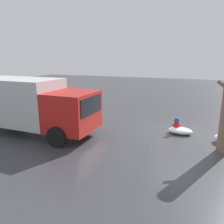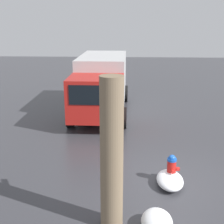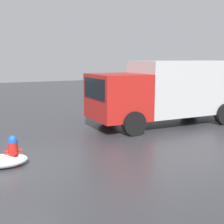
# 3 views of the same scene
# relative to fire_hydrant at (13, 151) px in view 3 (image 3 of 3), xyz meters

# --- Properties ---
(ground_plane) EXTENTS (60.00, 60.00, 0.00)m
(ground_plane) POSITION_rel_fire_hydrant_xyz_m (-0.00, 0.00, -0.42)
(ground_plane) COLOR #38383D
(fire_hydrant) EXTENTS (0.45, 0.36, 0.82)m
(fire_hydrant) POSITION_rel_fire_hydrant_xyz_m (0.00, 0.00, 0.00)
(fire_hydrant) COLOR red
(fire_hydrant) RESTS_ON ground_plane
(delivery_truck) EXTENTS (6.75, 2.55, 2.70)m
(delivery_truck) POSITION_rel_fire_hydrant_xyz_m (6.93, 2.56, 1.06)
(delivery_truck) COLOR red
(delivery_truck) RESTS_ON ground_plane
(snow_pile_curbside) EXTENTS (1.16, 0.74, 0.32)m
(snow_pile_curbside) POSITION_rel_fire_hydrant_xyz_m (-0.21, 0.06, -0.26)
(snow_pile_curbside) COLOR white
(snow_pile_curbside) RESTS_ON ground_plane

